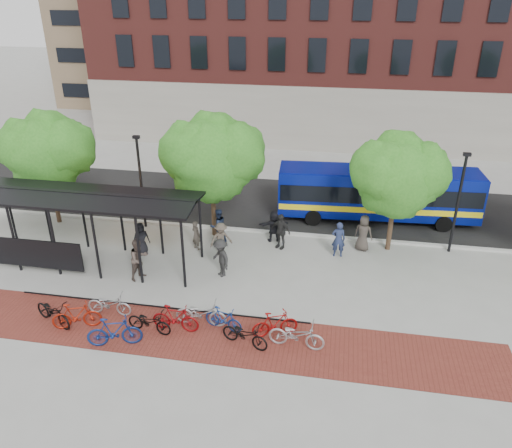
% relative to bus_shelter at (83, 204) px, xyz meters
% --- Properties ---
extents(ground, '(160.00, 160.00, 0.00)m').
position_rel_bus_shelter_xyz_m(ground, '(8.13, 0.48, -3.00)').
color(ground, '#9E9E99').
rests_on(ground, ground).
extents(asphalt_street, '(160.00, 8.00, 0.01)m').
position_rel_bus_shelter_xyz_m(asphalt_street, '(8.13, 8.48, -2.99)').
color(asphalt_street, black).
rests_on(asphalt_street, ground).
extents(curb, '(160.00, 0.25, 0.12)m').
position_rel_bus_shelter_xyz_m(curb, '(8.13, 4.48, -2.94)').
color(curb, '#B7B7B2').
rests_on(curb, ground).
extents(brick_strip, '(24.00, 3.00, 0.01)m').
position_rel_bus_shelter_xyz_m(brick_strip, '(6.13, -4.52, -3.00)').
color(brick_strip, maroon).
rests_on(brick_strip, ground).
extents(bike_rack_rail, '(12.00, 0.05, 0.95)m').
position_rel_bus_shelter_xyz_m(bike_rack_rail, '(4.83, -3.62, -3.00)').
color(bike_rack_rail, black).
rests_on(bike_rack_rail, ground).
extents(building_brick, '(55.00, 14.00, 20.00)m').
position_rel_bus_shelter_xyz_m(building_brick, '(18.13, 26.48, 7.00)').
color(building_brick, maroon).
rests_on(building_brick, ground).
extents(bus_shelter, '(10.60, 3.07, 3.60)m').
position_rel_bus_shelter_xyz_m(bus_shelter, '(0.00, 0.00, 0.00)').
color(bus_shelter, black).
rests_on(bus_shelter, ground).
extents(tree_a, '(4.90, 4.00, 6.18)m').
position_rel_bus_shelter_xyz_m(tree_a, '(-3.77, 3.83, 1.24)').
color(tree_a, '#382619').
rests_on(tree_a, ground).
extents(tree_b, '(5.15, 4.20, 6.47)m').
position_rel_bus_shelter_xyz_m(tree_b, '(5.23, 3.83, 1.46)').
color(tree_b, '#382619').
rests_on(tree_b, ground).
extents(tree_c, '(4.66, 3.80, 5.92)m').
position_rel_bus_shelter_xyz_m(tree_c, '(14.22, 3.83, 1.06)').
color(tree_c, '#382619').
rests_on(tree_c, ground).
extents(lamp_post_left, '(0.35, 0.20, 5.12)m').
position_rel_bus_shelter_xyz_m(lamp_post_left, '(1.13, 4.08, -0.25)').
color(lamp_post_left, black).
rests_on(lamp_post_left, ground).
extents(lamp_post_right, '(0.35, 0.20, 5.12)m').
position_rel_bus_shelter_xyz_m(lamp_post_right, '(17.13, 4.08, -0.25)').
color(lamp_post_right, black).
rests_on(lamp_post_right, ground).
extents(bus, '(11.04, 3.14, 2.95)m').
position_rel_bus_shelter_xyz_m(bus, '(13.61, 7.28, -1.31)').
color(bus, navy).
rests_on(bus, ground).
extents(bike_0, '(2.14, 1.49, 1.07)m').
position_rel_bus_shelter_xyz_m(bike_0, '(0.86, -4.81, -2.47)').
color(bike_0, black).
rests_on(bike_0, ground).
extents(bike_1, '(1.94, 1.12, 1.13)m').
position_rel_bus_shelter_xyz_m(bike_1, '(1.91, -4.91, -2.44)').
color(bike_1, '#9C1F0E').
rests_on(bike_1, ground).
extents(bike_2, '(1.85, 0.67, 0.96)m').
position_rel_bus_shelter_xyz_m(bike_2, '(2.75, -3.84, -2.52)').
color(bike_2, '#9C9C9E').
rests_on(bike_2, ground).
extents(bike_3, '(2.10, 1.13, 1.22)m').
position_rel_bus_shelter_xyz_m(bike_3, '(3.80, -5.62, -2.39)').
color(bike_3, navy).
rests_on(bike_3, ground).
extents(bike_4, '(1.89, 0.90, 0.96)m').
position_rel_bus_shelter_xyz_m(bike_4, '(4.76, -4.64, -2.52)').
color(bike_4, black).
rests_on(bike_4, ground).
extents(bike_5, '(1.87, 0.57, 1.12)m').
position_rel_bus_shelter_xyz_m(bike_5, '(5.71, -4.38, -2.44)').
color(bike_5, maroon).
rests_on(bike_5, ground).
extents(bike_6, '(2.05, 0.75, 1.07)m').
position_rel_bus_shelter_xyz_m(bike_6, '(6.58, -3.85, -2.46)').
color(bike_6, '#9B9B9D').
rests_on(bike_6, ground).
extents(bike_7, '(1.67, 0.89, 0.97)m').
position_rel_bus_shelter_xyz_m(bike_7, '(7.51, -4.00, -2.51)').
color(bike_7, navy).
rests_on(bike_7, ground).
extents(bike_8, '(1.99, 1.20, 0.99)m').
position_rel_bus_shelter_xyz_m(bike_8, '(8.51, -4.77, -2.50)').
color(bike_8, black).
rests_on(bike_8, ground).
extents(bike_9, '(1.85, 1.17, 1.08)m').
position_rel_bus_shelter_xyz_m(bike_9, '(9.51, -4.01, -2.46)').
color(bike_9, '#990F0D').
rests_on(bike_9, ground).
extents(bike_10, '(2.13, 0.88, 1.09)m').
position_rel_bus_shelter_xyz_m(bike_10, '(10.38, -4.53, -2.45)').
color(bike_10, '#9F9FA1').
rests_on(bike_10, ground).
extents(pedestrian_0, '(0.96, 0.94, 1.67)m').
position_rel_bus_shelter_xyz_m(pedestrian_0, '(2.14, 1.14, -2.16)').
color(pedestrian_0, black).
rests_on(pedestrian_0, ground).
extents(pedestrian_1, '(0.67, 0.61, 1.53)m').
position_rel_bus_shelter_xyz_m(pedestrian_1, '(4.65, 2.09, -2.23)').
color(pedestrian_1, '#484139').
rests_on(pedestrian_1, ground).
extents(pedestrian_2, '(1.13, 1.11, 1.84)m').
position_rel_bus_shelter_xyz_m(pedestrian_2, '(5.55, 3.02, -2.08)').
color(pedestrian_2, '#1C2741').
rests_on(pedestrian_2, ground).
extents(pedestrian_3, '(1.28, 1.12, 1.72)m').
position_rel_bus_shelter_xyz_m(pedestrian_3, '(6.02, 1.72, -2.14)').
color(pedestrian_3, '#4E443A').
rests_on(pedestrian_3, ground).
extents(pedestrian_4, '(1.18, 0.88, 1.86)m').
position_rel_bus_shelter_xyz_m(pedestrian_4, '(8.77, 2.98, -2.07)').
color(pedestrian_4, '#252525').
rests_on(pedestrian_4, ground).
extents(pedestrian_5, '(1.63, 0.90, 1.68)m').
position_rel_bus_shelter_xyz_m(pedestrian_5, '(8.34, 3.64, -2.16)').
color(pedestrian_5, black).
rests_on(pedestrian_5, ground).
extents(pedestrian_6, '(1.06, 0.87, 1.87)m').
position_rel_bus_shelter_xyz_m(pedestrian_6, '(12.85, 3.47, -2.06)').
color(pedestrian_6, '#3D3631').
rests_on(pedestrian_6, ground).
extents(pedestrian_7, '(0.70, 0.49, 1.83)m').
position_rel_bus_shelter_xyz_m(pedestrian_7, '(11.65, 2.62, -2.08)').
color(pedestrian_7, navy).
rests_on(pedestrian_7, ground).
extents(pedestrian_8, '(1.10, 1.19, 1.95)m').
position_rel_bus_shelter_xyz_m(pedestrian_8, '(2.93, -1.02, -2.02)').
color(pedestrian_8, '#4C3F38').
rests_on(pedestrian_8, ground).
extents(pedestrian_9, '(1.32, 1.33, 1.84)m').
position_rel_bus_shelter_xyz_m(pedestrian_9, '(6.47, -0.16, -2.08)').
color(pedestrian_9, '#242424').
rests_on(pedestrian_9, ground).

